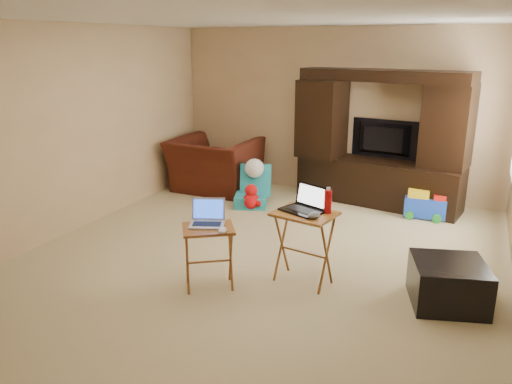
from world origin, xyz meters
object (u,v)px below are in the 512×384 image
at_px(child_rocker, 251,186).
at_px(ottoman, 448,283).
at_px(entertainment_center, 381,139).
at_px(recliner, 215,165).
at_px(tray_table_left, 209,258).
at_px(mouse_right, 314,215).
at_px(water_bottle, 328,202).
at_px(plush_toy, 251,197).
at_px(push_toy, 425,203).
at_px(laptop_right, 302,199).
at_px(laptop_left, 207,214).
at_px(television, 383,140).
at_px(mouse_left, 223,230).
at_px(tray_table_right, 304,248).

height_order(child_rocker, ottoman, child_rocker).
bearing_deg(entertainment_center, recliner, -161.89).
distance_m(tray_table_left, mouse_right, 1.08).
bearing_deg(water_bottle, plush_toy, 132.41).
bearing_deg(push_toy, water_bottle, -111.02).
distance_m(laptop_right, water_bottle, 0.25).
bearing_deg(laptop_right, ottoman, 26.65).
distance_m(laptop_left, mouse_right, 1.00).
relative_size(child_rocker, ottoman, 0.96).
height_order(push_toy, ottoman, push_toy).
bearing_deg(television, mouse_left, 85.28).
height_order(laptop_right, water_bottle, laptop_right).
relative_size(ottoman, tray_table_right, 0.86).
xyz_separation_m(ottoman, mouse_right, (-1.20, -0.24, 0.55)).
height_order(mouse_left, mouse_right, mouse_right).
relative_size(push_toy, mouse_right, 3.67).
xyz_separation_m(tray_table_left, water_bottle, (0.99, 0.55, 0.53)).
bearing_deg(laptop_right, push_toy, 91.56).
bearing_deg(tray_table_left, child_rocker, 71.52).
xyz_separation_m(television, laptop_right, (-0.21, -2.98, -0.08)).
relative_size(tray_table_left, laptop_left, 1.91).
xyz_separation_m(laptop_right, mouse_right, (0.17, -0.14, -0.09)).
relative_size(television, child_rocker, 1.63).
relative_size(entertainment_center, child_rocker, 3.92).
height_order(tray_table_right, laptop_left, laptop_left).
distance_m(television, mouse_right, 3.12).
relative_size(tray_table_right, mouse_left, 5.79).
bearing_deg(ottoman, tray_table_right, -174.71).
relative_size(laptop_left, water_bottle, 1.45).
distance_m(push_toy, mouse_right, 2.74).
relative_size(television, water_bottle, 4.37).
relative_size(push_toy, laptop_right, 1.43).
bearing_deg(child_rocker, ottoman, -52.99).
distance_m(recliner, ottoman, 4.33).
height_order(recliner, child_rocker, recliner).
xyz_separation_m(child_rocker, plush_toy, (0.06, -0.12, -0.11)).
xyz_separation_m(ottoman, mouse_left, (-1.92, -0.66, 0.44)).
height_order(laptop_left, water_bottle, water_bottle).
bearing_deg(entertainment_center, plush_toy, -137.90).
height_order(child_rocker, laptop_left, laptop_left).
relative_size(child_rocker, tray_table_right, 0.83).
relative_size(tray_table_left, tray_table_right, 0.85).
distance_m(push_toy, laptop_left, 3.40).
bearing_deg(laptop_right, plush_toy, 149.23).
bearing_deg(mouse_left, laptop_left, 155.56).
relative_size(entertainment_center, tray_table_left, 3.80).
distance_m(push_toy, water_bottle, 2.55).
distance_m(recliner, laptop_left, 3.27).
height_order(ottoman, mouse_left, mouse_left).
distance_m(child_rocker, tray_table_left, 2.51).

